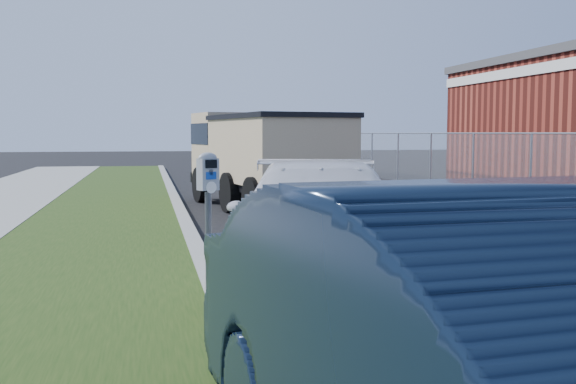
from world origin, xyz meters
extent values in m
plane|color=black|center=(0.00, 0.00, 0.00)|extent=(120.00, 120.00, 0.00)
cube|color=gray|center=(-2.60, 2.00, 0.07)|extent=(0.25, 50.00, 0.15)
cube|color=#1C370F|center=(-4.20, 2.00, 0.07)|extent=(3.00, 50.00, 0.13)
plane|color=slate|center=(6.00, 7.00, 0.90)|extent=(0.00, 30.00, 30.00)
cylinder|color=gray|center=(6.00, 7.00, 1.80)|extent=(0.04, 30.00, 0.04)
cylinder|color=gray|center=(6.00, 7.00, 0.90)|extent=(0.06, 0.06, 1.80)
cylinder|color=gray|center=(6.00, 10.00, 0.90)|extent=(0.06, 0.06, 1.80)
cylinder|color=gray|center=(6.00, 13.00, 0.90)|extent=(0.06, 0.06, 1.80)
cylinder|color=gray|center=(6.00, 16.00, 0.90)|extent=(0.06, 0.06, 1.80)
cylinder|color=gray|center=(6.00, 19.00, 0.90)|extent=(0.06, 0.06, 1.80)
cylinder|color=gray|center=(6.00, 22.00, 0.90)|extent=(0.06, 0.06, 1.80)
cube|color=silver|center=(7.48, 8.00, 3.60)|extent=(0.06, 14.00, 0.30)
cylinder|color=#3F4247|center=(-2.69, -1.21, 0.68)|extent=(0.09, 0.09, 1.07)
cube|color=gray|center=(-2.69, -1.21, 1.39)|extent=(0.23, 0.20, 0.32)
ellipsoid|color=gray|center=(-2.69, -1.21, 1.55)|extent=(0.24, 0.20, 0.12)
cube|color=black|center=(-2.66, -1.28, 1.50)|extent=(0.12, 0.06, 0.09)
cube|color=#0D3697|center=(-2.67, -1.27, 1.38)|extent=(0.11, 0.05, 0.08)
cylinder|color=silver|center=(-2.67, -1.27, 1.27)|extent=(0.11, 0.05, 0.12)
cube|color=#3F4247|center=(-2.67, -1.27, 1.42)|extent=(0.04, 0.02, 0.05)
imported|color=white|center=(-1.35, -0.45, 0.74)|extent=(3.13, 5.40, 1.47)
cube|color=black|center=(-0.49, 7.83, 0.66)|extent=(3.07, 6.13, 0.32)
cube|color=tan|center=(-0.88, 9.90, 1.42)|extent=(2.42, 2.02, 1.83)
cube|color=black|center=(-0.88, 9.90, 1.79)|extent=(2.45, 2.04, 0.55)
cube|color=tan|center=(-0.35, 7.11, 1.42)|extent=(2.88, 4.19, 1.46)
cube|color=black|center=(-0.35, 7.11, 2.18)|extent=(2.98, 4.29, 0.11)
cube|color=black|center=(-1.04, 10.75, 0.60)|extent=(2.18, 0.55, 0.27)
cylinder|color=black|center=(-1.90, 9.61, 0.46)|extent=(0.46, 0.95, 0.92)
cylinder|color=black|center=(0.17, 10.01, 0.46)|extent=(0.46, 0.95, 0.92)
cylinder|color=black|center=(-1.44, 7.19, 0.46)|extent=(0.46, 0.95, 0.92)
cylinder|color=black|center=(0.63, 7.58, 0.46)|extent=(0.46, 0.95, 0.92)
cylinder|color=black|center=(-1.13, 5.57, 0.46)|extent=(0.46, 0.95, 0.92)
cylinder|color=black|center=(0.94, 5.96, 0.46)|extent=(0.46, 0.95, 0.92)
camera|label=1|loc=(-3.30, -8.02, 1.81)|focal=42.00mm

